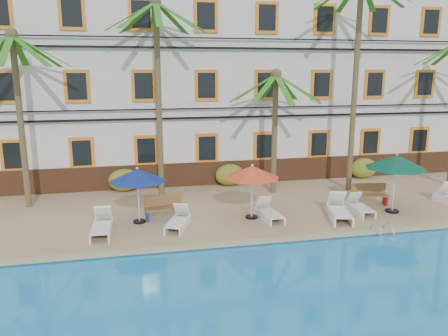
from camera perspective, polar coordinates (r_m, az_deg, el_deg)
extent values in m
plane|color=#384C23|center=(16.32, 7.37, -8.91)|extent=(100.00, 100.00, 0.00)
cube|color=tan|center=(20.80, 2.82, -3.67)|extent=(30.00, 12.00, 0.25)
cube|color=tan|center=(15.44, 8.52, -9.12)|extent=(30.00, 0.35, 0.06)
cube|color=silver|center=(24.84, -0.07, 11.00)|extent=(25.00, 6.00, 10.00)
cube|color=brown|center=(22.44, 1.57, -0.53)|extent=(25.00, 0.12, 1.20)
cube|color=orange|center=(22.22, -25.77, 1.49)|extent=(1.15, 0.10, 1.50)
cube|color=black|center=(22.17, -25.79, 1.47)|extent=(0.85, 0.04, 1.20)
cube|color=orange|center=(21.70, -18.06, 1.89)|extent=(1.15, 0.10, 1.50)
cube|color=black|center=(21.65, -18.07, 1.87)|extent=(0.85, 0.04, 1.20)
cube|color=orange|center=(21.58, -10.12, 2.27)|extent=(1.15, 0.10, 1.50)
cube|color=black|center=(21.53, -10.11, 2.25)|extent=(0.85, 0.04, 1.20)
cube|color=orange|center=(21.88, -2.24, 2.60)|extent=(1.15, 0.10, 1.50)
cube|color=black|center=(21.84, -2.22, 2.58)|extent=(0.85, 0.04, 1.20)
cube|color=orange|center=(22.58, 5.29, 2.87)|extent=(1.15, 0.10, 1.50)
cube|color=black|center=(22.54, 5.32, 2.85)|extent=(0.85, 0.04, 1.20)
cube|color=orange|center=(23.64, 12.25, 3.08)|extent=(1.15, 0.10, 1.50)
cube|color=black|center=(23.60, 12.30, 3.06)|extent=(0.85, 0.04, 1.20)
cube|color=orange|center=(25.02, 18.54, 3.22)|extent=(1.15, 0.10, 1.50)
cube|color=black|center=(24.98, 18.60, 3.21)|extent=(0.85, 0.04, 1.20)
cube|color=orange|center=(26.67, 24.11, 3.32)|extent=(1.15, 0.10, 1.50)
cube|color=black|center=(26.63, 24.18, 3.30)|extent=(0.85, 0.04, 1.20)
cube|color=orange|center=(21.90, -26.55, 9.47)|extent=(1.15, 0.10, 1.50)
cube|color=black|center=(21.85, -26.58, 9.46)|extent=(0.85, 0.04, 1.20)
cube|color=orange|center=(21.37, -18.63, 10.08)|extent=(1.15, 0.10, 1.50)
cube|color=black|center=(21.32, -18.65, 10.08)|extent=(0.85, 0.04, 1.20)
cube|color=orange|center=(21.25, -10.44, 10.52)|extent=(1.15, 0.10, 1.50)
cube|color=black|center=(21.20, -10.44, 10.51)|extent=(0.85, 0.04, 1.20)
cube|color=orange|center=(21.56, -2.31, 10.74)|extent=(1.15, 0.10, 1.50)
cube|color=black|center=(21.51, -2.29, 10.74)|extent=(0.85, 0.04, 1.20)
cube|color=orange|center=(22.27, 5.45, 10.76)|extent=(1.15, 0.10, 1.50)
cube|color=black|center=(22.22, 5.49, 10.75)|extent=(0.85, 0.04, 1.20)
cube|color=orange|center=(23.34, 12.62, 10.60)|extent=(1.15, 0.10, 1.50)
cube|color=black|center=(23.30, 12.67, 10.59)|extent=(0.85, 0.04, 1.20)
cube|color=orange|center=(24.74, 19.05, 10.32)|extent=(1.15, 0.10, 1.50)
cube|color=black|center=(24.70, 19.11, 10.31)|extent=(0.85, 0.04, 1.20)
cube|color=orange|center=(26.40, 24.73, 9.97)|extent=(1.15, 0.10, 1.50)
cube|color=black|center=(26.36, 24.79, 9.96)|extent=(0.85, 0.04, 1.20)
cube|color=orange|center=(21.50, -19.26, 18.62)|extent=(1.15, 0.10, 1.50)
cube|color=black|center=(21.45, -19.28, 18.63)|extent=(0.85, 0.04, 1.20)
cube|color=orange|center=(21.38, -10.81, 19.11)|extent=(1.15, 0.10, 1.50)
cube|color=black|center=(21.33, -10.80, 19.13)|extent=(0.85, 0.04, 1.20)
cube|color=orange|center=(21.69, -2.39, 19.22)|extent=(1.15, 0.10, 1.50)
cube|color=black|center=(21.64, -2.37, 19.23)|extent=(0.85, 0.04, 1.20)
cube|color=orange|center=(22.39, 5.63, 18.96)|extent=(1.15, 0.10, 1.50)
cube|color=black|center=(22.35, 5.67, 18.98)|extent=(0.85, 0.04, 1.20)
cube|color=orange|center=(23.46, 13.01, 18.42)|extent=(1.15, 0.10, 1.50)
cube|color=black|center=(23.42, 13.06, 18.43)|extent=(0.85, 0.04, 1.20)
cube|color=orange|center=(24.85, 19.61, 17.70)|extent=(1.15, 0.10, 1.50)
cube|color=black|center=(24.81, 19.67, 17.70)|extent=(0.85, 0.04, 1.20)
cube|color=orange|center=(26.51, 25.39, 16.87)|extent=(1.15, 0.10, 1.50)
cube|color=black|center=(26.47, 25.46, 16.87)|extent=(0.85, 0.04, 1.20)
cube|color=black|center=(21.83, 1.70, 6.69)|extent=(25.00, 0.08, 0.10)
cube|color=black|center=(21.78, 1.71, 7.87)|extent=(25.00, 0.08, 0.06)
cube|color=black|center=(21.73, 1.76, 15.37)|extent=(25.00, 0.08, 0.10)
cube|color=black|center=(21.76, 1.77, 16.56)|extent=(25.00, 0.08, 0.06)
cylinder|color=brown|center=(19.87, -25.01, 5.20)|extent=(0.26, 0.26, 7.10)
sphere|color=brown|center=(19.80, -26.00, 15.42)|extent=(0.50, 0.50, 0.50)
cube|color=#28731B|center=(20.83, -25.12, 13.59)|extent=(0.28, 2.19, 1.26)
cube|color=#28731B|center=(18.71, -26.60, 13.69)|extent=(0.28, 2.19, 1.26)
cube|color=#28731B|center=(18.85, -24.03, 13.90)|extent=(1.75, 1.75, 1.26)
cube|color=#28731B|center=(19.55, -22.64, 13.94)|extent=(2.19, 0.28, 1.26)
cube|color=#28731B|center=(20.36, -23.16, 13.81)|extent=(1.75, 1.75, 1.26)
cylinder|color=brown|center=(19.95, -8.51, 8.42)|extent=(0.26, 0.26, 8.58)
sphere|color=brown|center=(20.11, -8.93, 20.70)|extent=(0.50, 0.50, 0.50)
cube|color=#28731B|center=(21.11, -9.06, 18.62)|extent=(0.28, 2.19, 1.26)
cube|color=#28731B|center=(20.76, -11.24, 18.64)|extent=(1.75, 1.75, 1.26)
cube|color=#28731B|center=(19.99, -12.16, 18.84)|extent=(2.19, 0.28, 1.26)
cube|color=#28731B|center=(19.23, -11.14, 19.14)|extent=(1.75, 1.75, 1.26)
cube|color=#28731B|center=(18.95, -8.66, 19.33)|extent=(0.28, 2.19, 1.26)
cube|color=#28731B|center=(19.33, -6.32, 19.26)|extent=(1.75, 1.75, 1.26)
cube|color=#28731B|center=(20.13, -5.60, 19.01)|extent=(2.19, 0.28, 1.26)
cube|color=#28731B|center=(20.85, -6.78, 18.76)|extent=(1.75, 1.75, 1.26)
cylinder|color=brown|center=(20.51, 6.62, 4.31)|extent=(0.26, 0.26, 5.54)
sphere|color=brown|center=(20.30, 6.82, 12.07)|extent=(0.50, 0.50, 0.50)
cube|color=#28731B|center=(21.34, 5.82, 10.46)|extent=(0.28, 2.19, 1.26)
cube|color=#28731B|center=(20.82, 4.05, 10.44)|extent=(1.75, 1.75, 1.26)
cube|color=#28731B|center=(19.99, 3.78, 10.35)|extent=(2.19, 0.28, 1.26)
cube|color=#28731B|center=(19.34, 5.33, 10.25)|extent=(1.75, 1.75, 1.26)
cube|color=#28731B|center=(19.29, 7.83, 10.18)|extent=(0.28, 2.19, 1.26)
cube|color=#28731B|center=(19.86, 9.63, 10.19)|extent=(1.75, 1.75, 1.26)
cube|color=#28731B|center=(20.69, 9.67, 10.28)|extent=(2.19, 0.28, 1.26)
cube|color=#28731B|center=(21.29, 8.09, 10.40)|extent=(1.75, 1.75, 1.26)
cylinder|color=brown|center=(21.51, 16.71, 9.89)|extent=(0.26, 0.26, 9.75)
cube|color=#28731B|center=(25.24, 27.25, 13.30)|extent=(0.28, 2.19, 1.26)
cube|color=#28731B|center=(24.52, 26.29, 13.45)|extent=(1.75, 1.75, 1.26)
cube|color=#28731B|center=(23.71, 26.84, 13.46)|extent=(2.19, 0.28, 1.26)
ellipsoid|color=#275F1B|center=(21.52, -12.90, -1.57)|extent=(1.50, 0.90, 1.10)
ellipsoid|color=#275F1B|center=(22.04, 0.77, -0.91)|extent=(1.50, 0.90, 1.10)
ellipsoid|color=#275F1B|center=(24.74, 17.79, -0.01)|extent=(1.50, 0.90, 1.10)
cylinder|color=black|center=(17.22, -10.98, -6.87)|extent=(0.49, 0.49, 0.07)
cylinder|color=silver|center=(16.91, -11.12, -3.64)|extent=(0.06, 0.06, 2.09)
cone|color=navy|center=(16.70, -11.24, -0.91)|extent=(2.18, 2.18, 0.48)
sphere|color=silver|center=(16.64, -11.28, -0.04)|extent=(0.10, 0.10, 0.10)
cylinder|color=black|center=(17.44, 3.62, -6.40)|extent=(0.49, 0.49, 0.07)
cylinder|color=silver|center=(17.13, 3.66, -3.21)|extent=(0.06, 0.06, 2.09)
cone|color=#DC4521|center=(16.92, 3.70, -0.52)|extent=(2.18, 2.18, 0.48)
sphere|color=silver|center=(16.87, 3.71, 0.35)|extent=(0.10, 0.10, 0.10)
cylinder|color=black|center=(19.38, 21.09, -5.26)|extent=(0.55, 0.55, 0.08)
cylinder|color=silver|center=(19.08, 21.36, -1.99)|extent=(0.06, 0.06, 2.36)
cone|color=#094531|center=(18.88, 21.59, 0.76)|extent=(2.46, 2.46, 0.54)
sphere|color=silver|center=(18.82, 21.66, 1.64)|extent=(0.10, 0.10, 0.10)
cube|color=white|center=(16.00, -15.76, -7.53)|extent=(0.67, 1.36, 0.06)
cube|color=white|center=(16.80, -15.49, -5.69)|extent=(0.64, 0.52, 0.67)
cube|color=white|center=(16.34, -16.71, -7.82)|extent=(0.14, 1.90, 0.31)
cube|color=white|center=(16.27, -14.54, -7.77)|extent=(0.14, 1.90, 0.31)
cube|color=white|center=(16.12, -6.24, -7.07)|extent=(0.96, 1.34, 0.06)
cube|color=white|center=(16.82, -5.53, -5.43)|extent=(0.68, 0.62, 0.61)
cube|color=white|center=(16.46, -6.97, -7.26)|extent=(0.67, 1.64, 0.28)
cube|color=white|center=(16.32, -5.06, -7.38)|extent=(0.67, 1.64, 0.28)
cube|color=white|center=(17.05, 6.22, -5.95)|extent=(0.68, 1.27, 0.06)
cube|color=white|center=(17.73, 5.14, -4.46)|extent=(0.60, 0.50, 0.61)
cube|color=white|center=(17.20, 5.02, -6.31)|extent=(0.22, 1.74, 0.28)
cube|color=white|center=(17.42, 6.75, -6.11)|extent=(0.22, 1.74, 0.28)
cube|color=white|center=(17.54, 15.00, -5.60)|extent=(1.04, 1.57, 0.07)
cube|color=white|center=(18.40, 14.48, -3.88)|extent=(0.79, 0.70, 0.72)
cube|color=white|center=(17.79, 13.74, -5.90)|extent=(0.64, 1.99, 0.33)
cube|color=white|center=(17.92, 15.85, -5.90)|extent=(0.64, 1.99, 0.33)
cube|color=white|center=(18.57, 17.65, -4.99)|extent=(0.56, 1.16, 0.05)
cube|color=white|center=(19.18, 16.60, -3.73)|extent=(0.54, 0.44, 0.57)
cube|color=white|center=(18.68, 16.59, -5.30)|extent=(0.10, 1.63, 0.26)
cube|color=white|center=(18.92, 18.02, -5.17)|extent=(0.10, 1.63, 0.26)
cube|color=white|center=(21.68, 26.92, -2.36)|extent=(0.74, 0.63, 0.72)
cube|color=olive|center=(17.35, -7.87, -5.22)|extent=(1.55, 0.68, 0.06)
cube|color=olive|center=(17.47, -8.07, -4.17)|extent=(1.49, 0.30, 0.45)
cube|color=navy|center=(17.29, -9.95, -6.16)|extent=(0.15, 0.46, 0.40)
cube|color=navy|center=(17.57, -5.78, -5.72)|extent=(0.15, 0.46, 0.40)
cube|color=olive|center=(19.92, 18.63, -3.43)|extent=(1.55, 0.70, 0.06)
cube|color=olive|center=(20.05, 18.47, -2.51)|extent=(1.49, 0.31, 0.45)
cube|color=#AB131D|center=(19.76, 16.82, -4.12)|extent=(0.16, 0.46, 0.40)
cube|color=#AB131D|center=(20.22, 20.31, -3.99)|extent=(0.16, 0.46, 0.40)
torus|color=silver|center=(16.73, 19.19, -8.07)|extent=(0.04, 0.74, 0.74)
torus|color=silver|center=(16.99, 20.65, -7.87)|extent=(0.04, 0.74, 0.74)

